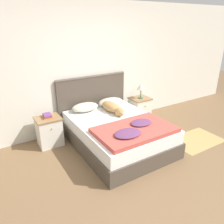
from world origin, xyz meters
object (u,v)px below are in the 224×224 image
bed (117,133)px  book_stack (47,116)px  dog (112,107)px  pillow_left (85,107)px  table_lamp (141,87)px  pillow_right (111,102)px  nightstand_right (140,109)px  nightstand_left (49,131)px

bed → book_stack: size_ratio=9.28×
dog → book_stack: size_ratio=3.82×
pillow_left → table_lamp: bearing=-2.3°
dog → book_stack: (-1.20, 0.30, -0.02)m
bed → dog: 0.56m
table_lamp → dog: bearing=-164.0°
bed → book_stack: (-1.05, 0.71, 0.33)m
table_lamp → book_stack: bearing=179.0°
dog → pillow_right: bearing=65.1°
dog → book_stack: bearing=166.1°
table_lamp → nightstand_right: bearing=90.0°
nightstand_left → bed: bearing=-33.1°
nightstand_left → book_stack: 0.30m
book_stack → table_lamp: size_ratio=0.63×
bed → nightstand_right: 1.26m
table_lamp → bed: bearing=-147.4°
book_stack → table_lamp: 2.12m
dog → bed: bearing=-109.6°
nightstand_right → pillow_left: pillow_left is taller
pillow_left → dog: dog is taller
nightstand_left → nightstand_right: same height
pillow_left → pillow_right: bearing=0.0°
nightstand_right → table_lamp: table_lamp is taller
table_lamp → pillow_right: bearing=175.9°
dog → table_lamp: bearing=16.0°
nightstand_left → pillow_left: bearing=3.1°
pillow_left → table_lamp: table_lamp is taller
nightstand_left → pillow_right: size_ratio=1.02×
book_stack → nightstand_left: bearing=-107.8°
pillow_left → pillow_right: size_ratio=1.00×
nightstand_right → nightstand_left: bearing=180.0°
bed → pillow_left: 0.86m
bed → pillow_right: 0.86m
pillow_left → nightstand_right: bearing=-1.7°
nightstand_left → table_lamp: table_lamp is taller
pillow_right → pillow_left: bearing=180.0°
nightstand_right → dog: bearing=-163.2°
pillow_left → book_stack: 0.76m
nightstand_left → table_lamp: 2.18m
bed → dog: bearing=70.4°
nightstand_left → nightstand_right: 2.11m
pillow_right → nightstand_left: bearing=-178.3°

